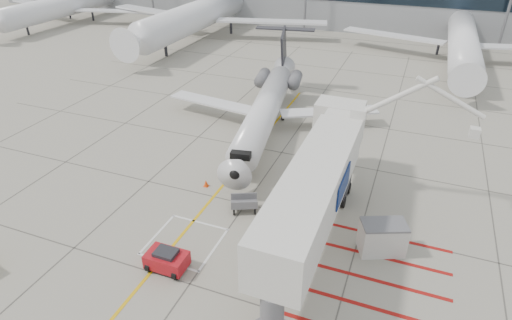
% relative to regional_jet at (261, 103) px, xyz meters
% --- Properties ---
extents(ground_plane, '(260.00, 260.00, 0.00)m').
position_rel_regional_jet_xyz_m(ground_plane, '(2.49, -13.60, -3.50)').
color(ground_plane, '#9D9988').
rests_on(ground_plane, ground).
extents(regional_jet, '(25.39, 29.90, 7.00)m').
position_rel_regional_jet_xyz_m(regional_jet, '(0.00, 0.00, 0.00)').
color(regional_jet, silver).
rests_on(regional_jet, ground_plane).
extents(jet_bridge, '(9.20, 19.38, 7.75)m').
position_rel_regional_jet_xyz_m(jet_bridge, '(7.85, -12.60, 0.37)').
color(jet_bridge, silver).
rests_on(jet_bridge, ground_plane).
extents(pushback_tug, '(2.32, 1.46, 1.35)m').
position_rel_regional_jet_xyz_m(pushback_tug, '(0.73, -16.97, -2.82)').
color(pushback_tug, '#AD1019').
rests_on(pushback_tug, ground_plane).
extents(baggage_cart, '(2.10, 1.77, 1.13)m').
position_rel_regional_jet_xyz_m(baggage_cart, '(2.69, -10.31, -2.93)').
color(baggage_cart, '#5F5E63').
rests_on(baggage_cart, ground_plane).
extents(ground_power_unit, '(2.98, 2.42, 2.06)m').
position_rel_regional_jet_xyz_m(ground_power_unit, '(11.89, -11.04, -2.47)').
color(ground_power_unit, beige).
rests_on(ground_power_unit, ground_plane).
extents(cone_nose, '(0.38, 0.38, 0.53)m').
position_rel_regional_jet_xyz_m(cone_nose, '(-1.13, -8.57, -3.24)').
color(cone_nose, '#E53F0C').
rests_on(cone_nose, ground_plane).
extents(cone_side, '(0.31, 0.31, 0.43)m').
position_rel_regional_jet_xyz_m(cone_side, '(4.55, -6.37, -3.28)').
color(cone_side, orange).
rests_on(cone_side, ground_plane).
extents(bg_aircraft_c, '(32.72, 36.36, 10.91)m').
position_rel_regional_jet_xyz_m(bg_aircraft_c, '(16.82, 32.40, 1.96)').
color(bg_aircraft_c, silver).
rests_on(bg_aircraft_c, ground_plane).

